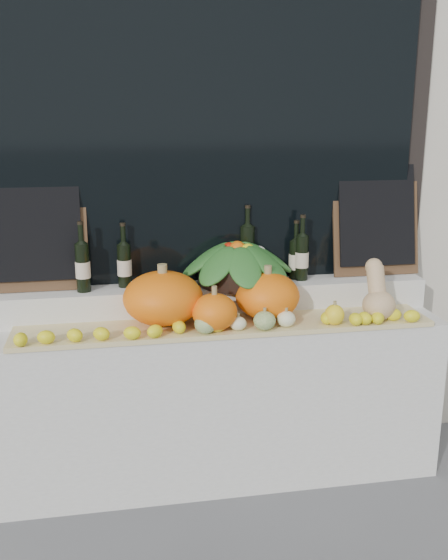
# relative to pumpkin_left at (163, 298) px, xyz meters

# --- Properties ---
(storefront_facade) EXTENTS (7.00, 0.94, 4.50)m
(storefront_facade) POSITION_rel_pumpkin_left_xyz_m (0.31, 0.78, 1.21)
(storefront_facade) COLOR beige
(storefront_facade) RESTS_ON ground
(display_sill) EXTENTS (2.30, 0.55, 0.88)m
(display_sill) POSITION_rel_pumpkin_left_xyz_m (0.31, 0.06, -0.60)
(display_sill) COLOR silver
(display_sill) RESTS_ON ground
(rear_tier) EXTENTS (2.30, 0.25, 0.16)m
(rear_tier) POSITION_rel_pumpkin_left_xyz_m (0.31, 0.21, -0.08)
(rear_tier) COLOR silver
(rear_tier) RESTS_ON display_sill
(straw_bedding) EXTENTS (2.10, 0.32, 0.02)m
(straw_bedding) POSITION_rel_pumpkin_left_xyz_m (0.31, -0.06, -0.15)
(straw_bedding) COLOR tan
(straw_bedding) RESTS_ON display_sill
(pumpkin_left) EXTENTS (0.41, 0.41, 0.27)m
(pumpkin_left) POSITION_rel_pumpkin_left_xyz_m (0.00, 0.00, 0.00)
(pumpkin_left) COLOR orange
(pumpkin_left) RESTS_ON straw_bedding
(pumpkin_right) EXTENTS (0.34, 0.34, 0.24)m
(pumpkin_right) POSITION_rel_pumpkin_left_xyz_m (0.53, -0.01, -0.01)
(pumpkin_right) COLOR orange
(pumpkin_right) RESTS_ON straw_bedding
(pumpkin_center) EXTENTS (0.26, 0.26, 0.18)m
(pumpkin_center) POSITION_rel_pumpkin_left_xyz_m (0.24, -0.14, -0.04)
(pumpkin_center) COLOR orange
(pumpkin_center) RESTS_ON straw_bedding
(butternut_squash) EXTENTS (0.17, 0.22, 0.30)m
(butternut_squash) POSITION_rel_pumpkin_left_xyz_m (1.09, -0.11, -0.01)
(butternut_squash) COLOR tan
(butternut_squash) RESTS_ON straw_bedding
(decorative_gourds) EXTENTS (0.76, 0.13, 0.14)m
(decorative_gourds) POSITION_rel_pumpkin_left_xyz_m (0.43, -0.17, -0.08)
(decorative_gourds) COLOR #397122
(decorative_gourds) RESTS_ON straw_bedding
(lemon_heap) EXTENTS (2.20, 0.16, 0.06)m
(lemon_heap) POSITION_rel_pumpkin_left_xyz_m (0.31, -0.17, -0.10)
(lemon_heap) COLOR yellow
(lemon_heap) RESTS_ON straw_bedding
(produce_bowl) EXTENTS (0.65, 0.65, 0.24)m
(produce_bowl) POSITION_rel_pumpkin_left_xyz_m (0.42, 0.20, 0.12)
(produce_bowl) COLOR black
(produce_bowl) RESTS_ON rear_tier
(wine_bottle_far_left) EXTENTS (0.08, 0.08, 0.36)m
(wine_bottle_far_left) POSITION_rel_pumpkin_left_xyz_m (-0.39, 0.19, 0.13)
(wine_bottle_far_left) COLOR black
(wine_bottle_far_left) RESTS_ON rear_tier
(wine_bottle_near_left) EXTENTS (0.08, 0.08, 0.34)m
(wine_bottle_near_left) POSITION_rel_pumpkin_left_xyz_m (-0.18, 0.25, 0.12)
(wine_bottle_near_left) COLOR black
(wine_bottle_near_left) RESTS_ON rear_tier
(wine_bottle_tall) EXTENTS (0.08, 0.08, 0.41)m
(wine_bottle_tall) POSITION_rel_pumpkin_left_xyz_m (0.49, 0.29, 0.15)
(wine_bottle_tall) COLOR black
(wine_bottle_tall) RESTS_ON rear_tier
(wine_bottle_near_right) EXTENTS (0.08, 0.08, 0.33)m
(wine_bottle_near_right) POSITION_rel_pumpkin_left_xyz_m (0.76, 0.25, 0.11)
(wine_bottle_near_right) COLOR black
(wine_bottle_near_right) RESTS_ON rear_tier
(wine_bottle_far_right) EXTENTS (0.08, 0.08, 0.36)m
(wine_bottle_far_right) POSITION_rel_pumpkin_left_xyz_m (0.78, 0.21, 0.13)
(wine_bottle_far_right) COLOR black
(wine_bottle_far_right) RESTS_ON rear_tier
(chalkboard_left) EXTENTS (0.50, 0.15, 0.61)m
(chalkboard_left) POSITION_rel_pumpkin_left_xyz_m (-0.61, 0.28, 0.32)
(chalkboard_left) COLOR #4C331E
(chalkboard_left) RESTS_ON rear_tier
(chalkboard_right) EXTENTS (0.50, 0.15, 0.61)m
(chalkboard_right) POSITION_rel_pumpkin_left_xyz_m (1.23, 0.28, 0.32)
(chalkboard_right) COLOR #4C331E
(chalkboard_right) RESTS_ON rear_tier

